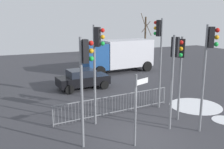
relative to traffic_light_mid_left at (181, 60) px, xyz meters
The scene contains 13 objects.
ground_plane 4.14m from the traffic_light_mid_left, 160.64° to the right, with size 60.00×60.00×0.00m, color #38383D.
traffic_light_mid_left is the anchor object (origin of this frame).
traffic_light_rear_left 5.17m from the traffic_light_mid_left, behind, with size 0.57×0.32×4.48m.
traffic_light_foreground_left 1.04m from the traffic_light_mid_left, 145.03° to the right, with size 0.51×0.42×4.45m.
traffic_light_mid_right 2.25m from the traffic_light_mid_left, 85.43° to the left, with size 0.40×0.53×5.17m.
traffic_light_foreground_right 1.59m from the traffic_light_mid_left, 79.44° to the right, with size 0.52×0.41×4.91m.
traffic_light_rear_right 4.11m from the traffic_light_mid_left, 162.89° to the left, with size 0.48×0.45×4.87m.
direction_sign_post 3.82m from the traffic_light_mid_left, 156.22° to the right, with size 0.75×0.33×3.03m.
pedestrian_guard_railing 4.22m from the traffic_light_mid_left, 140.23° to the left, with size 6.99×0.75×1.07m.
car_black_mid 8.57m from the traffic_light_mid_left, 108.81° to the left, with size 3.91×2.15×1.47m.
delivery_truck 12.67m from the traffic_light_mid_left, 78.84° to the left, with size 7.24×3.29×3.10m.
bare_tree_left 20.20m from the traffic_light_mid_left, 63.77° to the left, with size 1.26×1.52×5.83m.
snow_patch_island 4.17m from the traffic_light_mid_left, 29.39° to the left, with size 3.08×3.08×0.01m, color white.
Camera 1 is at (-5.45, -8.91, 5.14)m, focal length 40.44 mm.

